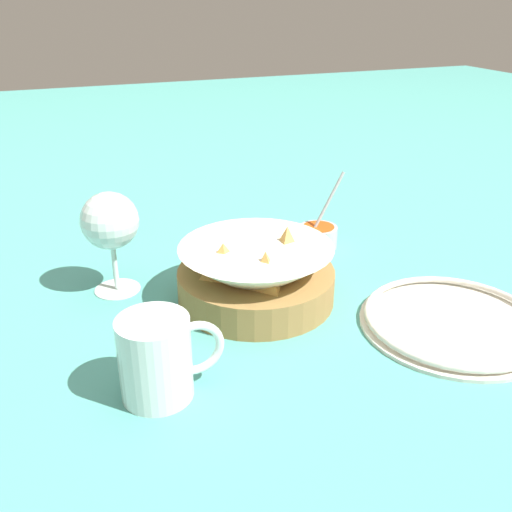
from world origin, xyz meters
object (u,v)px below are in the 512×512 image
Objects in this scene: beer_mug at (157,361)px; food_basket at (256,275)px; wine_glass at (110,224)px; sauce_cup at (318,235)px; side_plate at (453,321)px.

food_basket is at bearing 41.93° from beer_mug.
sauce_cup is at bearing 5.24° from wine_glass.
side_plate is at bearing -33.79° from wine_glass.
sauce_cup reaches higher than side_plate.
beer_mug is at bearing -88.91° from wine_glass.
side_plate is (0.37, -0.25, -0.09)m from wine_glass.
sauce_cup is 0.42m from beer_mug.
beer_mug is at bearing -138.07° from food_basket.
wine_glass is (-0.32, -0.03, 0.08)m from sauce_cup.
food_basket is 1.47× the size of wine_glass.
sauce_cup is at bearing 99.12° from side_plate.
beer_mug is 0.37m from side_plate.
beer_mug is (-0.16, -0.15, 0.00)m from food_basket.
wine_glass is (-0.17, 0.09, 0.06)m from food_basket.
beer_mug reaches higher than side_plate.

